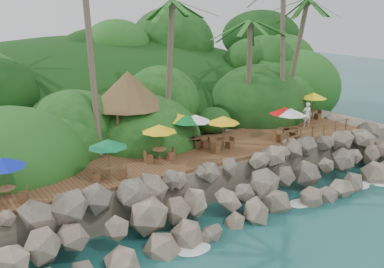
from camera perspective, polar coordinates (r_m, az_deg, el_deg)
ground at (r=23.36m, az=8.27°, el=-11.50°), size 140.00×140.00×0.00m
land_base at (r=35.64m, az=-8.85°, el=0.10°), size 32.00×25.20×2.10m
jungle_hill at (r=42.64m, az=-13.01°, el=1.06°), size 44.80×28.00×15.40m
seawall at (r=24.24m, az=5.24°, el=-7.32°), size 29.00×4.00×2.30m
terrace at (r=26.89m, az=-0.00°, el=-2.46°), size 26.00×5.00×0.20m
jungle_foliage at (r=35.08m, az=-8.10°, el=-1.93°), size 44.00×16.00×12.00m
foam_line at (r=23.55m, az=7.78°, el=-11.16°), size 25.20×0.80×0.06m
palapa at (r=27.87m, az=-8.11°, el=5.67°), size 4.76×4.76×4.60m
dining_clusters at (r=26.47m, az=1.79°, el=1.47°), size 24.59×4.89×2.14m
railing at (r=30.31m, az=15.78°, el=0.46°), size 6.10×0.10×1.00m
waiter at (r=33.15m, az=14.39°, el=2.40°), size 0.75×0.61×1.79m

